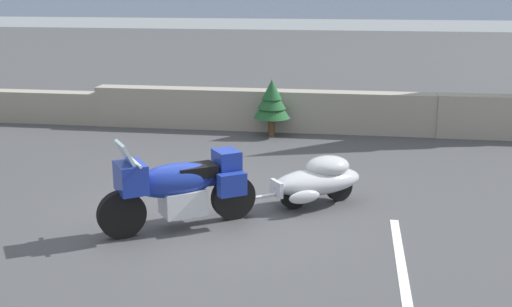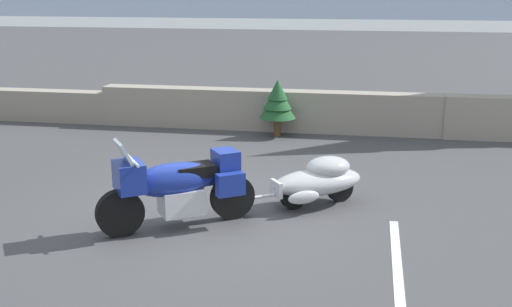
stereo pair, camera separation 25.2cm
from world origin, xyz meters
The scene contains 6 objects.
ground_plane centered at (0.00, 0.00, 0.00)m, with size 80.00×80.00×0.00m, color #424244.
stone_guard_wall centered at (0.73, 5.93, 0.45)m, with size 24.00×0.56×0.96m.
touring_motorcycle centered at (-0.23, -0.46, 0.62)m, with size 1.98×1.52×1.33m.
car_shaped_trailer centered at (1.63, 0.83, 0.41)m, with size 2.02×1.55×0.76m.
pine_sapling_near centered at (0.33, 5.33, 0.80)m, with size 0.83×0.83×1.29m.
parking_stripe_marker centered at (2.79, -1.50, 0.00)m, with size 0.12×3.60×0.01m, color silver.
Camera 1 is at (2.11, -8.62, 3.34)m, focal length 44.58 mm.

